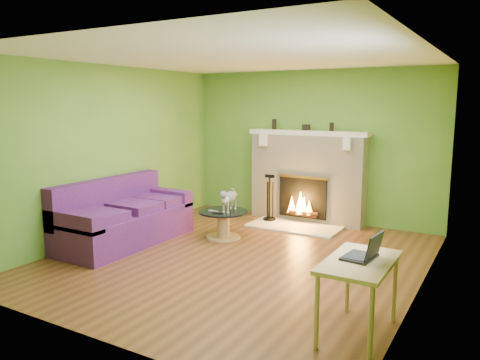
# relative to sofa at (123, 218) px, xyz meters

# --- Properties ---
(floor) EXTENTS (5.00, 5.00, 0.00)m
(floor) POSITION_rel_sofa_xyz_m (1.86, 0.24, -0.36)
(floor) COLOR #572F18
(floor) RESTS_ON ground
(ceiling) EXTENTS (5.00, 5.00, 0.00)m
(ceiling) POSITION_rel_sofa_xyz_m (1.86, 0.24, 2.24)
(ceiling) COLOR white
(ceiling) RESTS_ON wall_back
(wall_back) EXTENTS (5.00, 0.00, 5.00)m
(wall_back) POSITION_rel_sofa_xyz_m (1.86, 2.74, 0.94)
(wall_back) COLOR #4B822A
(wall_back) RESTS_ON floor
(wall_front) EXTENTS (5.00, 0.00, 5.00)m
(wall_front) POSITION_rel_sofa_xyz_m (1.86, -2.26, 0.94)
(wall_front) COLOR #4B822A
(wall_front) RESTS_ON floor
(wall_left) EXTENTS (0.00, 5.00, 5.00)m
(wall_left) POSITION_rel_sofa_xyz_m (-0.39, 0.24, 0.94)
(wall_left) COLOR #4B822A
(wall_left) RESTS_ON floor
(wall_right) EXTENTS (0.00, 5.00, 5.00)m
(wall_right) POSITION_rel_sofa_xyz_m (4.11, 0.24, 0.94)
(wall_right) COLOR #4B822A
(wall_right) RESTS_ON floor
(window_frame) EXTENTS (0.00, 1.20, 1.20)m
(window_frame) POSITION_rel_sofa_xyz_m (4.10, -0.66, 1.19)
(window_frame) COLOR silver
(window_frame) RESTS_ON wall_right
(window_pane) EXTENTS (0.00, 1.06, 1.06)m
(window_pane) POSITION_rel_sofa_xyz_m (4.09, -0.66, 1.19)
(window_pane) COLOR white
(window_pane) RESTS_ON wall_right
(fireplace) EXTENTS (2.10, 0.46, 1.58)m
(fireplace) POSITION_rel_sofa_xyz_m (1.86, 2.56, 0.41)
(fireplace) COLOR beige
(fireplace) RESTS_ON floor
(hearth) EXTENTS (1.50, 0.75, 0.03)m
(hearth) POSITION_rel_sofa_xyz_m (1.86, 2.04, -0.35)
(hearth) COLOR beige
(hearth) RESTS_ON floor
(mantel) EXTENTS (2.10, 0.28, 0.08)m
(mantel) POSITION_rel_sofa_xyz_m (1.86, 2.54, 1.18)
(mantel) COLOR silver
(mantel) RESTS_ON fireplace
(sofa) EXTENTS (0.94, 2.09, 0.94)m
(sofa) POSITION_rel_sofa_xyz_m (0.00, 0.00, 0.00)
(sofa) COLOR #46185C
(sofa) RESTS_ON floor
(coffee_table) EXTENTS (0.75, 0.75, 0.42)m
(coffee_table) POSITION_rel_sofa_xyz_m (1.16, 0.93, -0.12)
(coffee_table) COLOR tan
(coffee_table) RESTS_ON floor
(desk) EXTENTS (0.54, 0.93, 0.69)m
(desk) POSITION_rel_sofa_xyz_m (3.81, -1.03, 0.24)
(desk) COLOR tan
(desk) RESTS_ON floor
(cat) EXTENTS (0.29, 0.59, 0.35)m
(cat) POSITION_rel_sofa_xyz_m (1.24, 0.98, 0.24)
(cat) COLOR slate
(cat) RESTS_ON coffee_table
(remote_silver) EXTENTS (0.17, 0.07, 0.02)m
(remote_silver) POSITION_rel_sofa_xyz_m (1.06, 0.81, 0.07)
(remote_silver) COLOR gray
(remote_silver) RESTS_ON coffee_table
(remote_black) EXTENTS (0.16, 0.07, 0.02)m
(remote_black) POSITION_rel_sofa_xyz_m (1.18, 0.75, 0.07)
(remote_black) COLOR black
(remote_black) RESTS_ON coffee_table
(laptop) EXTENTS (0.32, 0.36, 0.24)m
(laptop) POSITION_rel_sofa_xyz_m (3.79, -0.98, 0.45)
(laptop) COLOR black
(laptop) RESTS_ON desk
(fire_tools) EXTENTS (0.21, 0.21, 0.80)m
(fire_tools) POSITION_rel_sofa_xyz_m (1.32, 2.19, 0.07)
(fire_tools) COLOR black
(fire_tools) RESTS_ON hearth
(mantel_vase_left) EXTENTS (0.08, 0.08, 0.18)m
(mantel_vase_left) POSITION_rel_sofa_xyz_m (1.21, 2.57, 1.31)
(mantel_vase_left) COLOR black
(mantel_vase_left) RESTS_ON mantel
(mantel_vase_right) EXTENTS (0.07, 0.07, 0.14)m
(mantel_vase_right) POSITION_rel_sofa_xyz_m (2.27, 2.57, 1.29)
(mantel_vase_right) COLOR black
(mantel_vase_right) RESTS_ON mantel
(mantel_box) EXTENTS (0.12, 0.08, 0.10)m
(mantel_box) POSITION_rel_sofa_xyz_m (1.81, 2.57, 1.27)
(mantel_box) COLOR black
(mantel_box) RESTS_ON mantel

